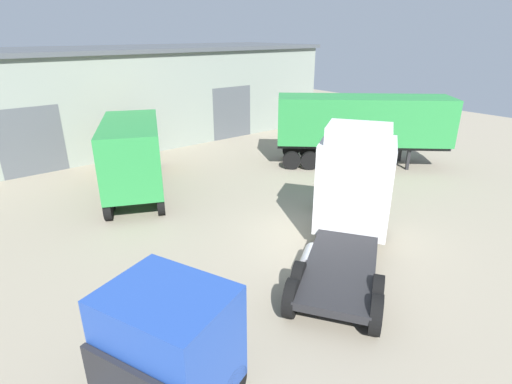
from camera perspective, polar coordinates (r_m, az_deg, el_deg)
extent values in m
plane|color=gray|center=(15.38, 7.47, -6.10)|extent=(60.00, 60.00, 0.00)
cube|color=gray|center=(29.62, -19.03, 12.67)|extent=(29.32, 8.62, 5.97)
cube|color=#474C51|center=(29.34, -19.81, 18.64)|extent=(29.82, 9.12, 0.25)
cube|color=#4C5156|center=(24.17, -29.41, 6.27)|extent=(3.20, 0.08, 3.60)
cube|color=#4C5156|center=(28.99, -3.45, 11.24)|extent=(3.20, 0.08, 3.60)
cube|color=silver|center=(14.63, 13.91, 1.07)|extent=(3.38, 3.41, 3.20)
cube|color=silver|center=(13.90, 14.55, 8.03)|extent=(2.56, 2.68, 0.60)
cube|color=black|center=(15.54, 14.50, 4.74)|extent=(1.23, 1.79, 1.15)
cube|color=#232326|center=(12.29, 11.92, -10.73)|extent=(4.66, 4.03, 0.24)
cylinder|color=#B2B2B7|center=(12.98, 7.75, -9.38)|extent=(1.23, 1.08, 0.56)
cylinder|color=black|center=(15.89, 9.63, -3.13)|extent=(1.05, 0.84, 1.06)
cylinder|color=black|center=(15.79, 17.55, -4.07)|extent=(1.05, 0.84, 1.06)
cylinder|color=black|center=(11.86, 6.05, -12.34)|extent=(1.05, 0.84, 1.06)
cylinder|color=black|center=(11.72, 16.93, -13.75)|extent=(1.05, 0.84, 1.06)
cylinder|color=black|center=(11.14, 5.04, -14.85)|extent=(1.05, 0.84, 1.06)
cylinder|color=black|center=(11.00, 16.75, -16.42)|extent=(1.05, 0.84, 1.06)
cube|color=#28843D|center=(23.37, 15.03, 9.96)|extent=(8.70, 8.18, 2.53)
cube|color=#232326|center=(23.68, 14.70, 6.69)|extent=(8.19, 7.63, 0.24)
cube|color=#232326|center=(25.21, 19.89, 5.41)|extent=(0.23, 0.23, 1.11)
cube|color=#232326|center=(23.74, 20.89, 4.29)|extent=(0.23, 0.23, 1.11)
cylinder|color=black|center=(24.54, 7.33, 6.00)|extent=(0.95, 0.90, 1.01)
cylinder|color=black|center=(22.44, 7.66, 4.45)|extent=(0.95, 0.90, 1.01)
cylinder|color=black|center=(24.49, 4.99, 6.06)|extent=(0.95, 0.90, 1.01)
cylinder|color=black|center=(22.38, 5.10, 4.52)|extent=(0.95, 0.90, 1.01)
cube|color=yellow|center=(22.75, -16.80, 6.93)|extent=(2.97, 2.72, 2.20)
cube|color=black|center=(23.55, -16.85, 8.42)|extent=(1.87, 0.91, 0.88)
cube|color=#28843D|center=(18.89, -17.27, 5.48)|extent=(4.60, 6.31, 2.70)
cylinder|color=black|center=(23.55, -19.03, 4.37)|extent=(0.72, 1.11, 1.08)
cylinder|color=black|center=(23.45, -13.92, 4.86)|extent=(0.72, 1.11, 1.08)
cylinder|color=black|center=(18.25, -20.13, -0.80)|extent=(0.72, 1.11, 1.08)
cylinder|color=black|center=(18.11, -13.55, -0.20)|extent=(0.72, 1.11, 1.08)
cylinder|color=black|center=(17.33, -20.39, -2.04)|extent=(0.72, 1.11, 1.08)
cylinder|color=black|center=(17.19, -13.45, -1.42)|extent=(0.72, 1.11, 1.08)
cube|color=#2347A3|center=(8.49, -12.26, -19.94)|extent=(2.67, 2.94, 2.20)
cube|color=black|center=(8.77, -8.44, -14.70)|extent=(0.84, 1.90, 0.88)
cylinder|color=black|center=(10.02, -14.80, -20.90)|extent=(1.02, 0.65, 0.98)
cylinder|color=black|center=(17.54, 9.18, -0.95)|extent=(0.58, 0.58, 0.88)
cube|color=black|center=(18.62, 14.33, -1.39)|extent=(0.40, 0.40, 0.04)
cone|color=orange|center=(18.52, 14.40, -0.66)|extent=(0.36, 0.36, 0.55)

